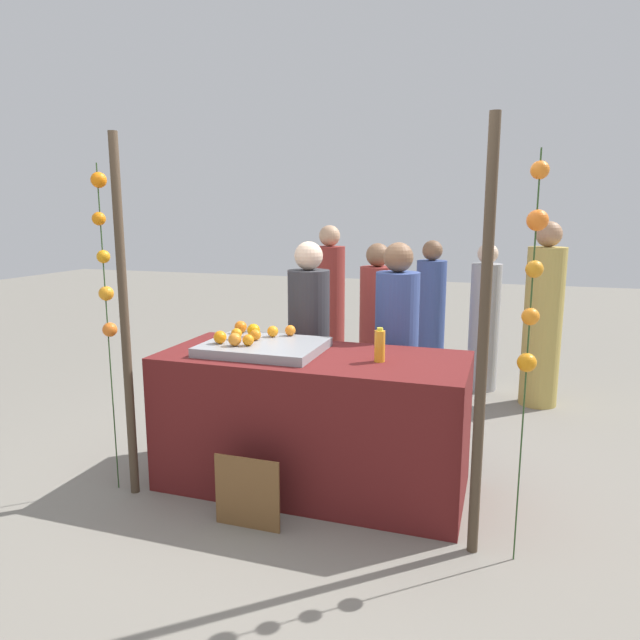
% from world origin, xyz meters
% --- Properties ---
extents(ground_plane, '(24.00, 24.00, 0.00)m').
position_xyz_m(ground_plane, '(0.00, 0.00, 0.00)').
color(ground_plane, gray).
extents(stall_counter, '(1.97, 0.86, 0.89)m').
position_xyz_m(stall_counter, '(0.00, 0.00, 0.44)').
color(stall_counter, '#5B1919').
rests_on(stall_counter, ground_plane).
extents(orange_tray, '(0.76, 0.61, 0.06)m').
position_xyz_m(orange_tray, '(-0.33, -0.02, 0.92)').
color(orange_tray, gray).
rests_on(orange_tray, stall_counter).
extents(orange_0, '(0.08, 0.08, 0.08)m').
position_xyz_m(orange_0, '(-0.47, -0.16, 0.99)').
color(orange_0, orange).
rests_on(orange_0, orange_tray).
extents(orange_1, '(0.07, 0.07, 0.07)m').
position_xyz_m(orange_1, '(-0.39, -0.13, 0.99)').
color(orange_1, orange).
rests_on(orange_1, orange_tray).
extents(orange_2, '(0.08, 0.08, 0.08)m').
position_xyz_m(orange_2, '(-0.59, -0.13, 0.99)').
color(orange_2, orange).
rests_on(orange_2, orange_tray).
extents(orange_3, '(0.09, 0.09, 0.09)m').
position_xyz_m(orange_3, '(-0.47, 0.13, 0.99)').
color(orange_3, orange).
rests_on(orange_3, orange_tray).
extents(orange_4, '(0.07, 0.07, 0.07)m').
position_xyz_m(orange_4, '(-0.55, 0.02, 0.99)').
color(orange_4, orange).
rests_on(orange_4, orange_tray).
extents(orange_5, '(0.07, 0.07, 0.07)m').
position_xyz_m(orange_5, '(-0.24, 0.24, 0.99)').
color(orange_5, orange).
rests_on(orange_5, orange_tray).
extents(orange_6, '(0.08, 0.08, 0.08)m').
position_xyz_m(orange_6, '(-0.35, 0.17, 0.99)').
color(orange_6, orange).
rests_on(orange_6, orange_tray).
extents(orange_7, '(0.09, 0.09, 0.09)m').
position_xyz_m(orange_7, '(-0.61, 0.21, 0.99)').
color(orange_7, orange).
rests_on(orange_7, orange_tray).
extents(orange_8, '(0.07, 0.07, 0.07)m').
position_xyz_m(orange_8, '(-0.41, 0.03, 0.99)').
color(orange_8, orange).
rests_on(orange_8, orange_tray).
extents(juice_bottle, '(0.07, 0.07, 0.21)m').
position_xyz_m(juice_bottle, '(0.44, -0.04, 0.99)').
color(juice_bottle, orange).
rests_on(juice_bottle, stall_counter).
extents(chalkboard_sign, '(0.40, 0.03, 0.44)m').
position_xyz_m(chalkboard_sign, '(-0.18, -0.63, 0.21)').
color(chalkboard_sign, brown).
rests_on(chalkboard_sign, ground_plane).
extents(vendor_left, '(0.32, 0.32, 1.58)m').
position_xyz_m(vendor_left, '(-0.25, 0.65, 0.74)').
color(vendor_left, '#333338').
rests_on(vendor_left, ground_plane).
extents(vendor_right, '(0.32, 0.32, 1.58)m').
position_xyz_m(vendor_right, '(0.42, 0.68, 0.74)').
color(vendor_right, '#384C8C').
rests_on(vendor_right, ground_plane).
extents(crowd_person_0, '(0.31, 0.31, 1.53)m').
position_xyz_m(crowd_person_0, '(0.07, 1.55, 0.71)').
color(crowd_person_0, maroon).
rests_on(crowd_person_0, ground_plane).
extents(crowd_person_1, '(0.30, 0.30, 1.52)m').
position_xyz_m(crowd_person_1, '(0.43, 2.50, 0.71)').
color(crowd_person_1, '#384C8C').
rests_on(crowd_person_1, ground_plane).
extents(crowd_person_2, '(0.33, 0.33, 1.66)m').
position_xyz_m(crowd_person_2, '(-0.66, 2.48, 0.77)').
color(crowd_person_2, maroon).
rests_on(crowd_person_2, ground_plane).
extents(crowd_person_3, '(0.30, 0.30, 1.49)m').
position_xyz_m(crowd_person_3, '(0.97, 2.55, 0.69)').
color(crowd_person_3, '#99999E').
rests_on(crowd_person_3, ground_plane).
extents(crowd_person_4, '(0.34, 0.34, 1.71)m').
position_xyz_m(crowd_person_4, '(1.50, 2.21, 0.80)').
color(crowd_person_4, tan).
rests_on(crowd_person_4, ground_plane).
extents(canopy_post_left, '(0.06, 0.06, 2.25)m').
position_xyz_m(canopy_post_left, '(-1.06, -0.47, 1.13)').
color(canopy_post_left, '#473828').
rests_on(canopy_post_left, ground_plane).
extents(canopy_post_right, '(0.06, 0.06, 2.25)m').
position_xyz_m(canopy_post_right, '(1.06, -0.47, 1.13)').
color(canopy_post_right, '#473828').
rests_on(canopy_post_right, ground_plane).
extents(garland_strand_left, '(0.10, 0.10, 2.08)m').
position_xyz_m(garland_strand_left, '(-1.20, -0.45, 1.50)').
color(garland_strand_left, '#2D4C23').
rests_on(garland_strand_left, ground_plane).
extents(garland_strand_right, '(0.10, 0.10, 2.08)m').
position_xyz_m(garland_strand_right, '(1.28, -0.48, 1.51)').
color(garland_strand_right, '#2D4C23').
rests_on(garland_strand_right, ground_plane).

